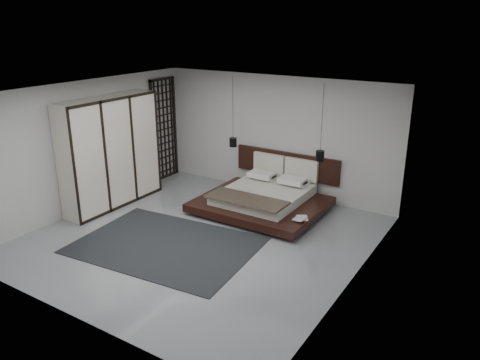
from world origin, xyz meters
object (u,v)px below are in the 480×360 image
Objects in this scene: lattice_screen at (164,129)px; bed at (265,197)px; wardrobe at (111,152)px; rug at (166,245)px; pendant_left at (233,142)px; pendant_right at (320,155)px.

lattice_screen is 0.99× the size of bed.
rug is at bearing -22.60° from wardrobe.
pendant_left is 2.17m from pendant_right.
rug is (2.60, -3.07, -1.29)m from lattice_screen.
lattice_screen is at bearing 96.87° from wardrobe.
bed is 2.63m from rug.
wardrobe is (-4.12, -1.95, -0.08)m from pendant_right.
rug is (2.35, -0.98, -1.21)m from wardrobe.
lattice_screen is 3.48m from bed.
wardrobe is (-1.95, -1.95, -0.07)m from pendant_left.
bed is 1.06× the size of wardrobe.
pendant_left is at bearing 97.69° from rug.
lattice_screen is at bearing 178.23° from pendant_right.
wardrobe is at bearing 157.40° from rug.
pendant_right is 3.66m from rug.
pendant_left is 1.00× the size of pendant_right.
bed is 0.81× the size of rug.
pendant_right reaches higher than wardrobe.
bed reaches higher than rug.
lattice_screen is 4.37m from pendant_right.
lattice_screen reaches higher than bed.
wardrobe is (-3.03, -1.55, 0.94)m from bed.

